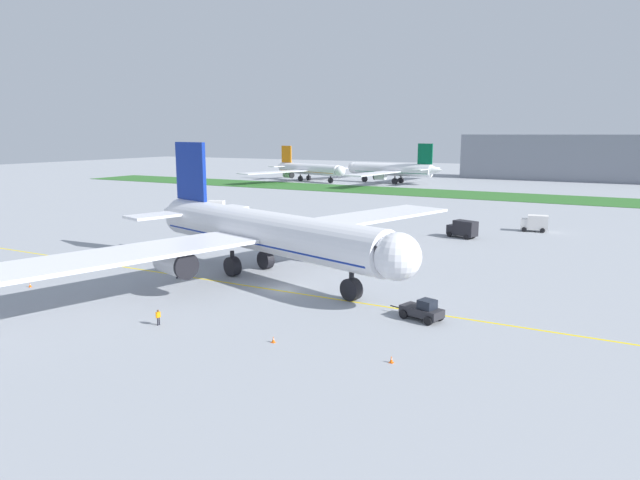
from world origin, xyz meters
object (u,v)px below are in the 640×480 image
Objects in this scene: traffic_cone_starboard_wing at (391,359)px; parked_airliner_far_left at (308,169)px; service_truck_catering_van at (535,223)px; parked_airliner_far_centre at (393,170)px; service_truck_baggage_loader at (463,229)px; service_truck_fuel_bowser at (214,207)px; pushback_tug at (423,310)px; ground_crew_wingwalker_port at (177,270)px; traffic_cone_near_nose at (30,285)px; ground_crew_marshaller_front at (158,316)px; traffic_cone_port_wing at (273,339)px; airliner_foreground at (261,232)px.

traffic_cone_starboard_wing is 0.01× the size of parked_airliner_far_left.
parked_airliner_far_centre is at bearing 125.45° from service_truck_catering_van.
service_truck_baggage_loader is (-9.51, 59.13, 1.35)m from traffic_cone_starboard_wing.
service_truck_fuel_bowser is at bearing -93.62° from parked_airliner_far_centre.
service_truck_baggage_loader is 127.51m from parked_airliner_far_left.
service_truck_fuel_bowser is at bearing 142.83° from pushback_tug.
traffic_cone_starboard_wing is 180.73m from parked_airliner_far_left.
service_truck_fuel_bowser is (-33.62, 49.56, 0.60)m from ground_crew_wingwalker_port.
service_truck_baggage_loader is 0.09× the size of parked_airliner_far_centre.
parked_airliner_far_centre is at bearing 112.18° from pushback_tug.
pushback_tug is at bearing -37.17° from service_truck_fuel_bowser.
traffic_cone_near_nose is at bearing -122.81° from service_truck_baggage_loader.
ground_crew_marshaller_front reaches higher than traffic_cone_port_wing.
airliner_foreground is 11.82m from ground_crew_wingwalker_port.
parked_airliner_far_left reaches higher than traffic_cone_near_nose.
airliner_foreground is at bearing 126.57° from traffic_cone_port_wing.
ground_crew_marshaller_front is 23.97m from traffic_cone_near_nose.
traffic_cone_starboard_wing is 0.11× the size of service_truck_catering_van.
parked_airliner_far_left reaches higher than ground_crew_wingwalker_port.
parked_airliner_far_centre is (-50.79, 160.63, 4.76)m from traffic_cone_port_wing.
service_truck_baggage_loader is 1.13× the size of service_truck_catering_van.
parked_airliner_far_left is at bearing 118.56° from traffic_cone_port_wing.
parked_airliner_far_left is at bearing 113.28° from ground_crew_wingwalker_port.
traffic_cone_starboard_wing is (25.60, -19.08, -5.52)m from airliner_foreground.
service_truck_fuel_bowser reaches higher than pushback_tug.
traffic_cone_near_nose is 1.00× the size of traffic_cone_starboard_wing.
ground_crew_marshaller_front is at bearing -173.63° from traffic_cone_port_wing.
parked_airliner_far_centre is (-60.47, 148.29, 4.05)m from pushback_tug.
parked_airliner_far_left reaches higher than traffic_cone_port_wing.
parked_airliner_far_left is at bearing 132.10° from service_truck_baggage_loader.
traffic_cone_near_nose is at bearing -137.55° from ground_crew_wingwalker_port.
traffic_cone_starboard_wing is at bearing -68.90° from parked_airliner_far_centre.
parked_airliner_far_left reaches higher than service_truck_baggage_loader.
ground_crew_wingwalker_port is 17.30m from traffic_cone_near_nose.
traffic_cone_port_wing is 0.01× the size of parked_airliner_far_left.
pushback_tug is 33.05m from ground_crew_wingwalker_port.
ground_crew_wingwalker_port is at bearing 150.31° from traffic_cone_port_wing.
parked_airliner_far_left is (-47.96, 152.76, 4.31)m from traffic_cone_near_nose.
pushback_tug is at bearing -56.58° from parked_airliner_far_left.
parked_airliner_far_centre is at bearing 86.38° from service_truck_fuel_bowser.
traffic_cone_near_nose is (-12.75, -11.66, -0.77)m from ground_crew_wingwalker_port.
ground_crew_marshaller_front is at bearing -83.67° from airliner_foreground.
airliner_foreground is 28.61m from traffic_cone_near_nose.
service_truck_fuel_bowser reaches higher than ground_crew_wingwalker_port.
airliner_foreground is at bearing 162.98° from pushback_tug.
traffic_cone_starboard_wing is 59.90m from service_truck_baggage_loader.
service_truck_fuel_bowser is 69.42m from service_truck_catering_van.
traffic_cone_starboard_wing is 0.11× the size of service_truck_fuel_bowser.
service_truck_baggage_loader is (13.74, 61.22, 0.68)m from ground_crew_marshaller_front.
airliner_foreground reaches higher than service_truck_baggage_loader.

